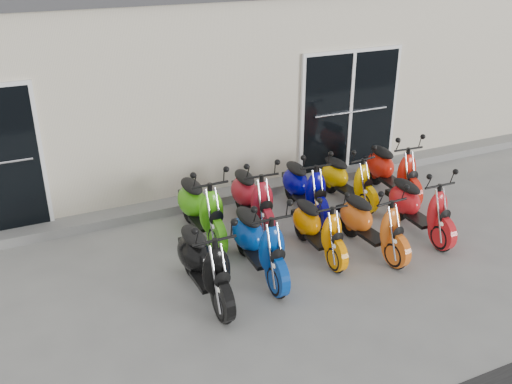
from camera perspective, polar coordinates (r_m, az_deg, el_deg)
ground at (r=8.05m, az=1.82°, el=-6.48°), size 80.00×80.00×0.00m
building at (r=12.04m, az=-9.53°, el=12.03°), size 14.00×6.00×3.20m
front_step at (r=9.65m, az=-3.58°, el=-0.46°), size 14.00×0.40×0.15m
door_left at (r=8.80m, az=-23.94°, el=3.20°), size 1.07×0.08×2.22m
door_right at (r=10.51m, az=9.35°, el=8.29°), size 2.02×0.08×2.22m
scooter_front_black at (r=6.95m, az=-5.23°, el=-6.19°), size 0.62×1.66×1.22m
scooter_front_blue at (r=7.36m, az=0.28°, el=-4.13°), size 0.66×1.68×1.23m
scooter_front_orange_a at (r=7.89m, az=6.28°, el=-2.84°), size 0.56×1.46×1.07m
scooter_front_orange_b at (r=8.08m, az=11.58°, el=-2.29°), size 0.65×1.57×1.13m
scooter_front_red at (r=8.71m, az=16.14°, el=-0.65°), size 0.63×1.60×1.16m
scooter_back_green at (r=8.28m, az=-5.55°, el=-0.74°), size 0.65×1.71×1.25m
scooter_back_red at (r=8.60m, az=-0.36°, el=0.22°), size 0.72×1.68×1.21m
scooter_back_blue at (r=9.01m, az=4.92°, el=1.21°), size 0.71×1.64×1.18m
scooter_back_yellow at (r=9.49m, az=9.17°, el=1.94°), size 0.67×1.53×1.10m
scooter_back_extra at (r=9.89m, az=13.56°, el=2.87°), size 0.72×1.68×1.21m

